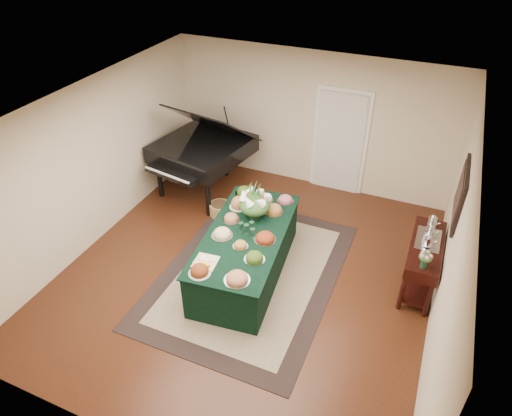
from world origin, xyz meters
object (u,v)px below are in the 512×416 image
at_px(grand_piano, 203,149).
at_px(buffet_table, 246,253).
at_px(floral_centerpiece, 255,201).
at_px(mahogany_sideboard, 424,254).

bearing_deg(grand_piano, buffet_table, -47.06).
xyz_separation_m(buffet_table, floral_centerpiece, (-0.04, 0.43, 0.69)).
distance_m(grand_piano, mahogany_sideboard, 4.43).
distance_m(floral_centerpiece, mahogany_sideboard, 2.62).
distance_m(buffet_table, mahogany_sideboard, 2.64).
relative_size(floral_centerpiece, mahogany_sideboard, 0.38).
bearing_deg(floral_centerpiece, mahogany_sideboard, 6.91).
height_order(grand_piano, mahogany_sideboard, grand_piano).
bearing_deg(buffet_table, floral_centerpiece, 94.68).
relative_size(floral_centerpiece, grand_piano, 0.25).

